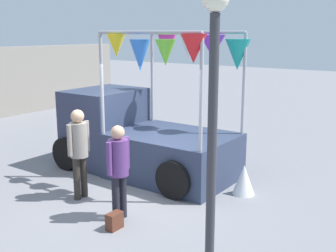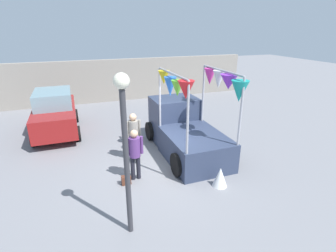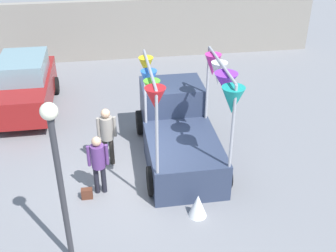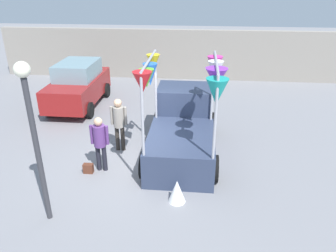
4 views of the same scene
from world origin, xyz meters
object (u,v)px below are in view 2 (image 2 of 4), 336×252
at_px(parked_car, 55,112).
at_px(person_customer, 135,150).
at_px(handbag, 126,180).
at_px(street_lamp, 125,135).
at_px(vendor_truck, 184,127).
at_px(folded_kite_bundle_white, 220,177).
at_px(person_vendor, 134,132).

bearing_deg(parked_car, person_customer, -64.30).
distance_m(parked_car, handbag, 5.64).
relative_size(handbag, street_lamp, 0.08).
xyz_separation_m(handbag, street_lamp, (-0.30, -1.95, 2.29)).
bearing_deg(parked_car, vendor_truck, -37.40).
height_order(street_lamp, folded_kite_bundle_white, street_lamp).
bearing_deg(street_lamp, vendor_truck, 50.93).
distance_m(vendor_truck, street_lamp, 4.85).
bearing_deg(parked_car, person_vendor, -54.74).
height_order(vendor_truck, person_customer, vendor_truck).
bearing_deg(handbag, folded_kite_bundle_white, -21.94).
bearing_deg(handbag, person_vendor, 67.08).
bearing_deg(person_vendor, parked_car, 125.26).
height_order(parked_car, handbag, parked_car).
bearing_deg(vendor_truck, street_lamp, -129.07).
bearing_deg(handbag, parked_car, 111.57).
xyz_separation_m(person_customer, folded_kite_bundle_white, (2.26, -1.25, -0.69)).
relative_size(person_customer, folded_kite_bundle_white, 2.74).
bearing_deg(street_lamp, person_customer, 73.19).
height_order(vendor_truck, parked_car, vendor_truck).
bearing_deg(street_lamp, folded_kite_bundle_white, 17.13).
bearing_deg(person_customer, vendor_truck, 32.37).
xyz_separation_m(person_vendor, street_lamp, (-0.90, -3.38, 1.37)).
bearing_deg(handbag, vendor_truck, 32.03).
height_order(parked_car, person_customer, parked_car).
bearing_deg(vendor_truck, parked_car, 142.60).
height_order(person_vendor, handbag, person_vendor).
height_order(vendor_truck, street_lamp, street_lamp).
distance_m(vendor_truck, person_customer, 2.67).
height_order(vendor_truck, folded_kite_bundle_white, vendor_truck).
distance_m(vendor_truck, handbag, 3.17).
bearing_deg(vendor_truck, person_customer, -147.63).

